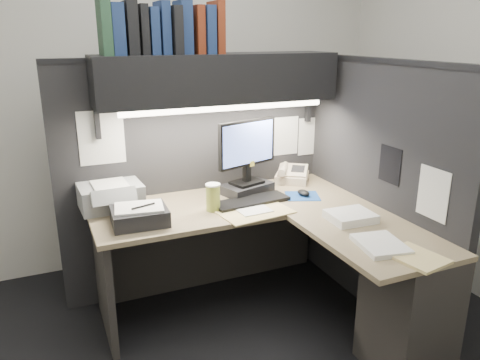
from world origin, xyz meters
The scene contains 21 objects.
floor centered at (0.00, 0.00, 0.00)m, with size 3.50×3.50×0.00m, color black.
wall_back centered at (0.00, 1.50, 1.35)m, with size 3.50×0.04×2.70m, color silver.
partition_back centered at (0.03, 0.93, 0.80)m, with size 1.90×0.06×1.60m, color black.
partition_right centered at (0.98, 0.18, 0.80)m, with size 0.06×1.50×1.60m, color black.
desk centered at (0.43, 0.00, 0.44)m, with size 1.70×1.53×0.73m.
overhead_shelf centered at (0.12, 0.75, 1.50)m, with size 1.55×0.34×0.30m, color black.
task_light_tube centered at (0.12, 0.61, 1.33)m, with size 0.04×0.04×1.32m, color white.
monitor centered at (0.30, 0.69, 0.93)m, with size 0.45×0.29×0.50m.
keyboard centered at (0.24, 0.49, 0.74)m, with size 0.50×0.17×0.02m, color black.
mousepad centered at (0.61, 0.47, 0.73)m, with size 0.22×0.20×0.00m, color navy.
mouse centered at (0.62, 0.47, 0.75)m, with size 0.07×0.10×0.04m, color black.
telephone centered at (0.71, 0.80, 0.78)m, with size 0.23×0.24×0.09m, color beige.
coffee_cup centered at (-0.03, 0.47, 0.81)m, with size 0.09×0.09×0.16m, color #ACB448.
printer centered at (-0.59, 0.79, 0.80)m, with size 0.37×0.32×0.15m, color #999C9F.
notebook_stack centered at (-0.48, 0.44, 0.78)m, with size 0.31×0.26×0.09m, color black.
open_folder centered at (0.20, 0.34, 0.73)m, with size 0.43×0.28×0.01m, color #DAC47B.
paper_stack_a centered at (0.65, 0.00, 0.75)m, with size 0.25×0.21×0.05m, color white.
paper_stack_b centered at (0.58, -0.36, 0.74)m, with size 0.22×0.27×0.03m, color white.
manila_stack centered at (0.65, -0.53, 0.74)m, with size 0.21×0.26×0.02m, color #DAC47B.
binder_row centered at (-0.22, 0.75, 1.79)m, with size 0.72×0.26×0.31m.
pinned_papers centered at (0.42, 0.56, 1.05)m, with size 1.76×1.31×0.51m.
Camera 1 is at (-0.94, -2.06, 1.77)m, focal length 35.00 mm.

